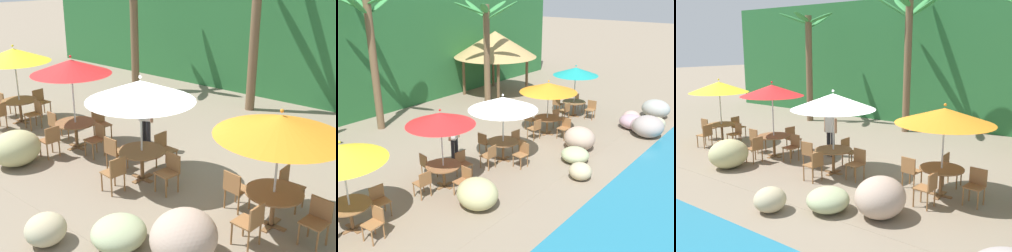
{
  "view_description": "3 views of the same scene",
  "coord_description": "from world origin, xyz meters",
  "views": [
    {
      "loc": [
        5.94,
        -6.59,
        4.6
      ],
      "look_at": [
        0.08,
        0.21,
        1.32
      ],
      "focal_mm": 45.26,
      "sensor_mm": 36.0,
      "label": 1
    },
    {
      "loc": [
        -10.28,
        -8.33,
        6.0
      ],
      "look_at": [
        0.53,
        0.38,
        0.94
      ],
      "focal_mm": 41.08,
      "sensor_mm": 36.0,
      "label": 2
    },
    {
      "loc": [
        6.09,
        -8.53,
        3.67
      ],
      "look_at": [
        -0.45,
        0.47,
        1.31
      ],
      "focal_mm": 39.74,
      "sensor_mm": 36.0,
      "label": 3
    }
  ],
  "objects": [
    {
      "name": "chair_white_seaward",
      "position": [
        0.5,
        -0.21,
        0.51
      ],
      "size": [
        0.47,
        0.48,
        0.87
      ],
      "color": "olive",
      "rests_on": "ground"
    },
    {
      "name": "umbrella_orange",
      "position": [
        2.88,
        0.01,
        2.06
      ],
      "size": [
        2.41,
        2.41,
        2.36
      ],
      "color": "silver",
      "rests_on": "ground"
    },
    {
      "name": "foliage_backdrop",
      "position": [
        0.0,
        9.0,
        3.0
      ],
      "size": [
        28.0,
        2.4,
        6.0
      ],
      "color": "#286633",
      "rests_on": "ground"
    },
    {
      "name": "chair_white_inland",
      "position": [
        -0.43,
        0.65,
        0.51
      ],
      "size": [
        0.44,
        0.43,
        0.87
      ],
      "color": "olive",
      "rests_on": "ground"
    },
    {
      "name": "chair_red_seaward",
      "position": [
        -2.21,
        0.02,
        0.51
      ],
      "size": [
        0.45,
        0.46,
        0.87
      ],
      "color": "olive",
      "rests_on": "ground"
    },
    {
      "name": "dining_table_yellow",
      "position": [
        -6.15,
        0.15,
        0.61
      ],
      "size": [
        1.1,
        1.1,
        0.74
      ],
      "color": "brown",
      "rests_on": "ground"
    },
    {
      "name": "umbrella_white",
      "position": [
        -0.36,
        -0.2,
        2.16
      ],
      "size": [
        2.46,
        2.46,
        2.5
      ],
      "color": "silver",
      "rests_on": "ground"
    },
    {
      "name": "chair_yellow_inland",
      "position": [
        -6.28,
        1.0,
        0.51
      ],
      "size": [
        0.45,
        0.44,
        0.87
      ],
      "color": "olive",
      "rests_on": "ground"
    },
    {
      "name": "chair_orange_left",
      "position": [
        2.02,
        0.03,
        0.51
      ],
      "size": [
        0.47,
        0.48,
        0.87
      ],
      "color": "olive",
      "rests_on": "ground"
    },
    {
      "name": "rock_seawall",
      "position": [
        1.87,
        -2.78,
        0.4
      ],
      "size": [
        17.39,
        3.34,
        0.92
      ],
      "color": "#C0B088",
      "rests_on": "ground"
    },
    {
      "name": "chair_yellow_left",
      "position": [
        -7.0,
        0.08,
        0.51
      ],
      "size": [
        0.43,
        0.43,
        0.87
      ],
      "color": "olive",
      "rests_on": "ground"
    },
    {
      "name": "umbrella_red",
      "position": [
        -3.07,
        0.0,
        2.28
      ],
      "size": [
        2.12,
        2.12,
        2.58
      ],
      "color": "silver",
      "rests_on": "ground"
    },
    {
      "name": "terrace_deck",
      "position": [
        0.0,
        0.0,
        0.0
      ],
      "size": [
        18.0,
        5.2,
        0.01
      ],
      "color": "gray",
      "rests_on": "ground"
    },
    {
      "name": "chair_white_right",
      "position": [
        -0.35,
        -1.05,
        0.51
      ],
      "size": [
        0.46,
        0.46,
        0.87
      ],
      "color": "olive",
      "rests_on": "ground"
    },
    {
      "name": "palm_tree_nearest",
      "position": [
        -6.32,
        5.58,
        3.48
      ],
      "size": [
        2.66,
        2.77,
        5.33
      ],
      "color": "brown",
      "rests_on": "ground"
    },
    {
      "name": "chair_red_inland",
      "position": [
        -3.04,
        0.85,
        0.51
      ],
      "size": [
        0.48,
        0.48,
        0.87
      ],
      "color": "olive",
      "rests_on": "ground"
    },
    {
      "name": "chair_white_left",
      "position": [
        -1.21,
        -0.3,
        0.51
      ],
      "size": [
        0.42,
        0.43,
        0.87
      ],
      "color": "olive",
      "rests_on": "ground"
    },
    {
      "name": "chair_orange_right",
      "position": [
        2.9,
        -0.84,
        0.51
      ],
      "size": [
        0.46,
        0.45,
        0.87
      ],
      "color": "olive",
      "rests_on": "ground"
    },
    {
      "name": "chair_orange_seaward",
      "position": [
        3.73,
        0.01,
        0.51
      ],
      "size": [
        0.46,
        0.47,
        0.87
      ],
      "color": "olive",
      "rests_on": "ground"
    },
    {
      "name": "chair_yellow_right",
      "position": [
        -5.98,
        -0.68,
        0.51
      ],
      "size": [
        0.47,
        0.46,
        0.87
      ],
      "color": "olive",
      "rests_on": "ground"
    },
    {
      "name": "dining_table_orange",
      "position": [
        2.88,
        0.01,
        0.61
      ],
      "size": [
        1.1,
        1.1,
        0.74
      ],
      "color": "brown",
      "rests_on": "ground"
    },
    {
      "name": "chair_red_right",
      "position": [
        -3.02,
        -0.85,
        0.51
      ],
      "size": [
        0.45,
        0.44,
        0.87
      ],
      "color": "olive",
      "rests_on": "ground"
    },
    {
      "name": "ground_plane",
      "position": [
        0.0,
        0.0,
        0.0
      ],
      "size": [
        120.0,
        120.0,
        0.0
      ],
      "primitive_type": "plane",
      "color": "gray"
    },
    {
      "name": "palm_tree_second",
      "position": [
        -1.24,
        6.18,
        3.83
      ],
      "size": [
        3.09,
        3.26,
        5.89
      ],
      "color": "brown",
      "rests_on": "ground"
    },
    {
      "name": "chair_yellow_seaward",
      "position": [
        -5.3,
        0.16,
        0.51
      ],
      "size": [
        0.46,
        0.47,
        0.87
      ],
      "color": "olive",
      "rests_on": "ground"
    },
    {
      "name": "umbrella_yellow",
      "position": [
        -6.15,
        0.15,
        2.18
      ],
      "size": [
        2.24,
        2.24,
        2.51
      ],
      "color": "silver",
      "rests_on": "ground"
    },
    {
      "name": "chair_red_left",
      "position": [
        -3.92,
        -0.05,
        0.51
      ],
      "size": [
        0.44,
        0.45,
        0.87
      ],
      "color": "olive",
      "rests_on": "ground"
    },
    {
      "name": "waiter_in_white",
      "position": [
        -1.5,
        1.13,
        0.99
      ],
      "size": [
        0.52,
        0.34,
        1.7
      ],
      "color": "#232328",
      "rests_on": "ground"
    },
    {
      "name": "dining_table_white",
      "position": [
        -0.36,
        -0.2,
        0.61
      ],
      "size": [
        1.1,
        1.1,
        0.74
      ],
      "color": "brown",
      "rests_on": "ground"
    },
    {
      "name": "dining_table_red",
      "position": [
        -3.07,
        0.0,
        0.61
      ],
      "size": [
        1.1,
        1.1,
        0.74
      ],
      "color": "brown",
      "rests_on": "ground"
    },
    {
      "name": "chair_orange_inland",
      "position": [
        2.78,
        0.86,
        0.51
      ],
      "size": [
        0.43,
        0.42,
        0.87
      ],
      "color": "olive",
      "rests_on": "ground"
    }
  ]
}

